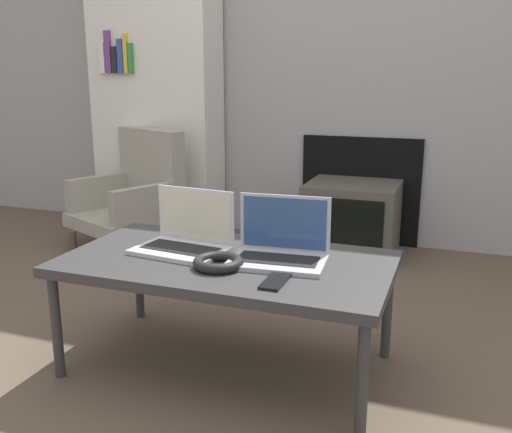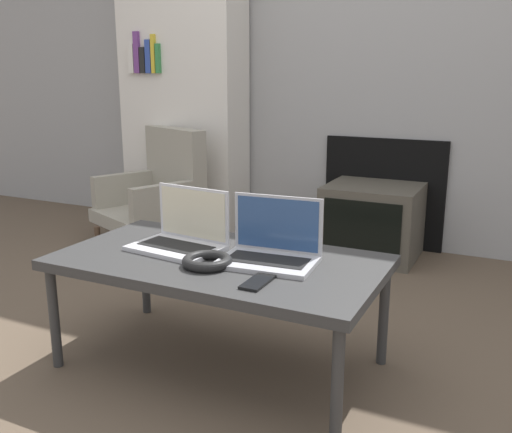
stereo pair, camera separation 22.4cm
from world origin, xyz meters
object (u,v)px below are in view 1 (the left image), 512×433
at_px(headphones, 218,262).
at_px(phone, 275,282).
at_px(laptop_left, 186,237).
at_px(tv, 352,218).
at_px(armchair, 136,193).
at_px(laptop_right, 280,247).

bearing_deg(headphones, phone, -17.97).
bearing_deg(laptop_left, tv, 83.14).
bearing_deg(phone, laptop_left, 152.64).
height_order(laptop_left, armchair, armchair).
distance_m(laptop_right, headphones, 0.22).
relative_size(laptop_left, laptop_right, 1.02).
height_order(phone, tv, phone).
relative_size(laptop_right, headphones, 2.00).
distance_m(laptop_left, armchair, 1.50).
distance_m(laptop_right, armchair, 1.74).
height_order(laptop_right, headphones, laptop_right).
relative_size(laptop_left, phone, 2.40).
xyz_separation_m(laptop_left, laptop_right, (0.36, 0.00, 0.00)).
bearing_deg(phone, headphones, 162.03).
relative_size(laptop_right, phone, 2.37).
relative_size(laptop_left, headphones, 2.03).
bearing_deg(laptop_left, headphones, -30.29).
relative_size(phone, tv, 0.28).
xyz_separation_m(laptop_left, tv, (0.34, 1.45, -0.25)).
bearing_deg(armchair, tv, 36.47).
bearing_deg(phone, laptop_right, 103.58).
xyz_separation_m(phone, armchair, (-1.34, 1.38, -0.09)).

